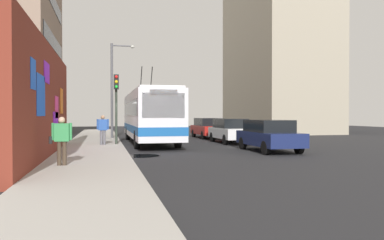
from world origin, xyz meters
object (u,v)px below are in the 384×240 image
object	(u,v)px
pedestrian_midblock	(103,128)
parked_car_navy	(269,135)
parked_car_white	(230,130)
traffic_light	(116,97)
city_bus	(149,115)
parked_car_red	(208,127)
pedestrian_near_wall	(61,137)
street_lamp	(114,84)

from	to	relation	value
pedestrian_midblock	parked_car_navy	bearing A→B (deg)	-117.39
parked_car_white	traffic_light	world-z (taller)	traffic_light
city_bus	traffic_light	world-z (taller)	city_bus
city_bus	parked_car_white	size ratio (longest dim) A/B	2.77
city_bus	traffic_light	size ratio (longest dim) A/B	2.94
parked_car_red	traffic_light	bearing A→B (deg)	131.53
parked_car_navy	pedestrian_near_wall	world-z (taller)	pedestrian_near_wall
city_bus	parked_car_white	distance (m)	5.37
street_lamp	parked_car_white	bearing A→B (deg)	-123.79
parked_car_red	pedestrian_midblock	size ratio (longest dim) A/B	2.73
pedestrian_near_wall	street_lamp	bearing A→B (deg)	-8.32
parked_car_navy	parked_car_white	world-z (taller)	same
parked_car_navy	traffic_light	bearing A→B (deg)	58.55
parked_car_white	traffic_light	bearing A→B (deg)	100.04
pedestrian_midblock	city_bus	bearing A→B (deg)	-49.54
parked_car_navy	traffic_light	world-z (taller)	traffic_light
parked_car_white	traffic_light	distance (m)	7.73
parked_car_navy	street_lamp	bearing A→B (deg)	34.28
parked_car_navy	pedestrian_midblock	xyz separation A→B (m)	(4.20, 8.10, 0.29)
pedestrian_midblock	street_lamp	xyz separation A→B (m)	(6.46, -0.83, 2.98)
city_bus	parked_car_navy	distance (m)	8.52
traffic_light	street_lamp	bearing A→B (deg)	-0.76
pedestrian_midblock	traffic_light	world-z (taller)	traffic_light
parked_car_navy	traffic_light	xyz separation A→B (m)	(4.50, 7.35, 2.02)
pedestrian_midblock	street_lamp	size ratio (longest dim) A/B	0.24
parked_car_red	pedestrian_near_wall	world-z (taller)	pedestrian_near_wall
city_bus	parked_car_navy	size ratio (longest dim) A/B	2.71
city_bus	parked_car_navy	bearing A→B (deg)	-142.08
pedestrian_near_wall	parked_car_navy	bearing A→B (deg)	-66.11
pedestrian_near_wall	traffic_light	world-z (taller)	traffic_light
street_lamp	pedestrian_near_wall	bearing A→B (deg)	171.68
city_bus	street_lamp	size ratio (longest dim) A/B	1.71
parked_car_navy	parked_car_red	bearing A→B (deg)	0.00
city_bus	parked_car_red	size ratio (longest dim) A/B	2.61
parked_car_red	street_lamp	world-z (taller)	street_lamp
parked_car_white	pedestrian_midblock	xyz separation A→B (m)	(-1.60, 8.10, 0.29)
pedestrian_near_wall	street_lamp	xyz separation A→B (m)	(14.84, -2.17, 3.01)
city_bus	pedestrian_near_wall	distance (m)	11.68
street_lamp	parked_car_red	bearing A→B (deg)	-87.30
parked_car_navy	pedestrian_near_wall	bearing A→B (deg)	113.89
parked_car_white	parked_car_red	distance (m)	5.21
parked_car_white	pedestrian_midblock	bearing A→B (deg)	101.16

